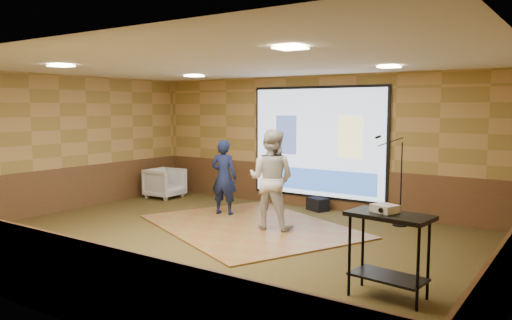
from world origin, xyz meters
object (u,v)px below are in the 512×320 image
Objects in this scene: banquet_chair at (165,183)px; duffel_bag at (317,204)px; dance_floor at (250,226)px; av_table at (389,238)px; player_left at (224,177)px; projector at (385,208)px; player_right at (271,179)px; projector_screen at (317,144)px; mic_stand at (398,200)px.

duffel_bag is at bearing -80.96° from banquet_chair.
dance_floor is 3.84× the size of av_table.
player_left is 2.66m from banquet_chair.
projector is 0.34× the size of banquet_chair.
player_right reaches higher than projector.
dance_floor is 1.43m from player_left.
duffel_bag is at bearing -97.79° from player_right.
av_table reaches higher than banquet_chair.
banquet_chair is (-6.91, 3.25, -0.70)m from projector.
projector_screen is at bearing -138.42° from player_left.
av_table is at bearing -53.28° from projector_screen.
player_right is at bearing 166.41° from projector.
player_right is at bearing 145.63° from av_table.
player_left is 1.92× the size of banquet_chair.
banquet_chair is at bearing -168.57° from duffel_bag.
player_right is at bearing -87.58° from duffel_bag.
av_table reaches higher than dance_floor.
projector_screen is at bearing 126.72° from av_table.
mic_stand is (1.84, 1.69, -0.46)m from player_right.
dance_floor is 4.02m from projector.
player_left is at bearing -109.49° from banquet_chair.
mic_stand is at bearing -10.47° from duffel_bag.
projector_screen reaches higher than projector.
dance_floor is 2.13× the size of player_right.
projector_screen is 4.06m from banquet_chair.
mic_stand is 3.84× the size of duffel_bag.
projector_screen is 11.82× the size of projector.
projector_screen is 2.29m from player_left.
dance_floor is 14.10× the size of projector.
banquet_chair is (-4.00, 1.25, -0.58)m from player_right.
player_left reaches higher than duffel_bag.
player_left is at bearing -165.41° from mic_stand.
duffel_bag is (1.41, 1.56, -0.68)m from player_left.
projector is (3.14, -4.26, -0.40)m from projector_screen.
mic_stand is at bearing -173.12° from player_left.
projector_screen is 1.79× the size of player_right.
av_table is 0.59× the size of mic_stand.
projector_screen reaches higher than banquet_chair.
av_table is at bearing 137.64° from player_left.
av_table is (4.48, -2.52, -0.09)m from player_left.
mic_stand is at bearing -15.68° from projector_screen.
player_right is 3.62m from av_table.
projector_screen is 4.01× the size of banquet_chair.
player_right is at bearing -109.72° from banquet_chair.
projector reaches higher than dance_floor.
banquet_chair reaches higher than duffel_bag.
av_table is 2.27× the size of duffel_bag.
player_right reaches higher than duffel_bag.
banquet_chair is at bearing 159.71° from dance_floor.
player_left is 1.54× the size of av_table.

